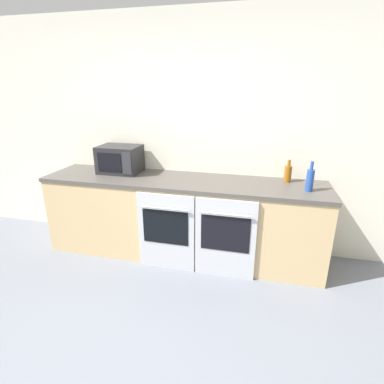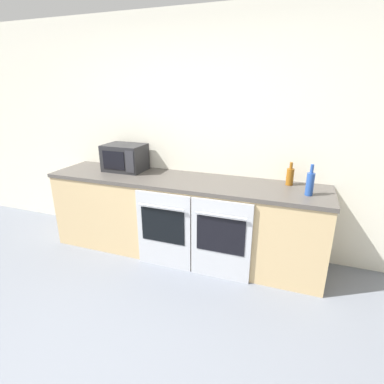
{
  "view_description": "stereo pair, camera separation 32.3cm",
  "coord_description": "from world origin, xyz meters",
  "px_view_note": "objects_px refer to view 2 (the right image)",
  "views": [
    {
      "loc": [
        0.84,
        -1.17,
        1.84
      ],
      "look_at": [
        0.11,
        1.78,
        0.76
      ],
      "focal_mm": 28.0,
      "sensor_mm": 36.0,
      "label": 1
    },
    {
      "loc": [
        1.15,
        -1.08,
        1.84
      ],
      "look_at": [
        0.11,
        1.78,
        0.76
      ],
      "focal_mm": 28.0,
      "sensor_mm": 36.0,
      "label": 2
    }
  ],
  "objects_px": {
    "microwave": "(125,157)",
    "bottle_amber": "(290,176)",
    "oven_right": "(221,240)",
    "oven_left": "(163,231)",
    "bottle_blue": "(310,183)"
  },
  "relations": [
    {
      "from": "oven_right",
      "to": "bottle_amber",
      "type": "height_order",
      "value": "bottle_amber"
    },
    {
      "from": "oven_left",
      "to": "bottle_blue",
      "type": "relative_size",
      "value": 2.87
    },
    {
      "from": "microwave",
      "to": "bottle_amber",
      "type": "distance_m",
      "value": 1.86
    },
    {
      "from": "oven_left",
      "to": "microwave",
      "type": "xyz_separation_m",
      "value": [
        -0.69,
        0.45,
        0.62
      ]
    },
    {
      "from": "oven_left",
      "to": "bottle_blue",
      "type": "bearing_deg",
      "value": 11.38
    },
    {
      "from": "oven_right",
      "to": "bottle_blue",
      "type": "xyz_separation_m",
      "value": [
        0.75,
        0.27,
        0.58
      ]
    },
    {
      "from": "oven_right",
      "to": "microwave",
      "type": "distance_m",
      "value": 1.51
    },
    {
      "from": "bottle_blue",
      "to": "bottle_amber",
      "type": "xyz_separation_m",
      "value": [
        -0.18,
        0.26,
        -0.02
      ]
    },
    {
      "from": "bottle_blue",
      "to": "bottle_amber",
      "type": "height_order",
      "value": "bottle_blue"
    },
    {
      "from": "oven_right",
      "to": "microwave",
      "type": "bearing_deg",
      "value": 160.78
    },
    {
      "from": "microwave",
      "to": "bottle_amber",
      "type": "relative_size",
      "value": 1.98
    },
    {
      "from": "oven_left",
      "to": "oven_right",
      "type": "bearing_deg",
      "value": 0.0
    },
    {
      "from": "microwave",
      "to": "bottle_blue",
      "type": "bearing_deg",
      "value": -5.03
    },
    {
      "from": "oven_left",
      "to": "microwave",
      "type": "distance_m",
      "value": 1.03
    },
    {
      "from": "bottle_amber",
      "to": "microwave",
      "type": "bearing_deg",
      "value": -177.64
    }
  ]
}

